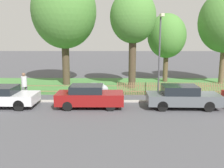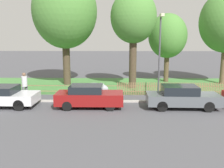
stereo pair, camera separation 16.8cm
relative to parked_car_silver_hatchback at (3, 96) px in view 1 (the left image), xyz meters
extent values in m
plane|color=#4C4C51|center=(12.27, 1.08, -0.68)|extent=(120.00, 120.00, 0.00)
cube|color=#B2ADA3|center=(12.27, 1.18, -0.62)|extent=(39.65, 0.20, 0.12)
cube|color=#477F3D|center=(12.27, 7.09, -0.68)|extent=(39.65, 7.61, 0.01)
cube|color=olive|center=(12.27, 3.31, -0.42)|extent=(39.65, 0.03, 0.05)
cube|color=olive|center=(12.27, 3.31, 0.00)|extent=(39.65, 0.03, 0.05)
cube|color=olive|center=(7.12, 3.28, -0.21)|extent=(0.06, 0.03, 0.95)
cube|color=olive|center=(7.25, 3.28, -0.21)|extent=(0.06, 0.03, 0.95)
cube|color=olive|center=(7.38, 3.28, -0.21)|extent=(0.06, 0.03, 0.95)
cube|color=olive|center=(7.51, 3.28, -0.21)|extent=(0.06, 0.03, 0.95)
cube|color=olive|center=(7.64, 3.28, -0.21)|extent=(0.06, 0.03, 0.95)
cube|color=olive|center=(7.77, 3.28, -0.21)|extent=(0.06, 0.03, 0.95)
cube|color=olive|center=(7.90, 3.28, -0.21)|extent=(0.06, 0.03, 0.95)
cube|color=olive|center=(8.03, 3.28, -0.21)|extent=(0.06, 0.03, 0.95)
cube|color=olive|center=(8.16, 3.28, -0.21)|extent=(0.06, 0.03, 0.95)
cube|color=olive|center=(8.29, 3.28, -0.21)|extent=(0.06, 0.03, 0.95)
cube|color=olive|center=(8.42, 3.28, -0.21)|extent=(0.06, 0.03, 0.95)
cube|color=olive|center=(8.55, 3.28, -0.21)|extent=(0.06, 0.03, 0.95)
cube|color=olive|center=(8.68, 3.28, -0.21)|extent=(0.06, 0.03, 0.95)
cube|color=olive|center=(8.81, 3.28, -0.21)|extent=(0.06, 0.03, 0.95)
cube|color=olive|center=(8.95, 3.28, -0.21)|extent=(0.06, 0.03, 0.95)
cube|color=olive|center=(9.08, 3.28, -0.21)|extent=(0.06, 0.03, 0.95)
cube|color=olive|center=(9.21, 3.28, -0.21)|extent=(0.06, 0.03, 0.95)
cube|color=olive|center=(9.34, 3.28, -0.21)|extent=(0.06, 0.03, 0.95)
cube|color=olive|center=(9.47, 3.28, -0.21)|extent=(0.06, 0.03, 0.95)
cube|color=olive|center=(9.60, 3.28, -0.21)|extent=(0.06, 0.03, 0.95)
cube|color=olive|center=(9.73, 3.28, -0.21)|extent=(0.06, 0.03, 0.95)
cube|color=olive|center=(9.86, 3.28, -0.21)|extent=(0.06, 0.03, 0.95)
cube|color=olive|center=(9.99, 3.28, -0.21)|extent=(0.06, 0.03, 0.95)
cube|color=olive|center=(10.12, 3.28, -0.21)|extent=(0.06, 0.03, 0.95)
cube|color=olive|center=(10.25, 3.28, -0.21)|extent=(0.06, 0.03, 0.95)
cube|color=olive|center=(10.38, 3.28, -0.21)|extent=(0.06, 0.03, 0.95)
cube|color=olive|center=(10.51, 3.28, -0.21)|extent=(0.06, 0.03, 0.95)
cube|color=olive|center=(10.64, 3.28, -0.21)|extent=(0.06, 0.03, 0.95)
cube|color=olive|center=(10.77, 3.28, -0.21)|extent=(0.06, 0.03, 0.95)
cube|color=olive|center=(10.90, 3.28, -0.21)|extent=(0.06, 0.03, 0.95)
cube|color=olive|center=(11.03, 3.28, -0.21)|extent=(0.06, 0.03, 0.95)
cube|color=olive|center=(11.17, 3.28, -0.21)|extent=(0.06, 0.03, 0.95)
cube|color=olive|center=(11.30, 3.28, -0.21)|extent=(0.06, 0.03, 0.95)
cube|color=olive|center=(11.43, 3.28, -0.21)|extent=(0.06, 0.03, 0.95)
cube|color=olive|center=(11.56, 3.28, -0.21)|extent=(0.06, 0.03, 0.95)
cube|color=olive|center=(11.69, 3.28, -0.21)|extent=(0.06, 0.03, 0.95)
cube|color=olive|center=(11.82, 3.28, -0.21)|extent=(0.06, 0.03, 0.95)
cube|color=olive|center=(11.95, 3.28, -0.21)|extent=(0.06, 0.03, 0.95)
cube|color=olive|center=(12.08, 3.28, -0.21)|extent=(0.06, 0.03, 0.95)
cube|color=olive|center=(12.21, 3.28, -0.21)|extent=(0.06, 0.03, 0.95)
cube|color=olive|center=(12.34, 3.28, -0.21)|extent=(0.06, 0.03, 0.95)
cube|color=olive|center=(12.47, 3.28, -0.21)|extent=(0.06, 0.03, 0.95)
cube|color=olive|center=(12.60, 3.28, -0.21)|extent=(0.06, 0.03, 0.95)
cube|color=olive|center=(12.73, 3.28, -0.21)|extent=(0.06, 0.03, 0.95)
cube|color=olive|center=(12.86, 3.28, -0.21)|extent=(0.06, 0.03, 0.95)
cube|color=olive|center=(12.99, 3.28, -0.21)|extent=(0.06, 0.03, 0.95)
cube|color=olive|center=(13.12, 3.28, -0.21)|extent=(0.06, 0.03, 0.95)
cube|color=olive|center=(13.25, 3.28, -0.21)|extent=(0.06, 0.03, 0.95)
cube|color=olive|center=(13.38, 3.28, -0.21)|extent=(0.06, 0.03, 0.95)
cube|color=olive|center=(13.52, 3.28, -0.21)|extent=(0.06, 0.03, 0.95)
cube|color=olive|center=(13.65, 3.28, -0.21)|extent=(0.06, 0.03, 0.95)
cube|color=olive|center=(13.78, 3.28, -0.21)|extent=(0.06, 0.03, 0.95)
cube|color=olive|center=(13.91, 3.28, -0.21)|extent=(0.06, 0.03, 0.95)
cube|color=olive|center=(14.04, 3.28, -0.21)|extent=(0.06, 0.03, 0.95)
cube|color=olive|center=(14.17, 3.28, -0.21)|extent=(0.06, 0.03, 0.95)
cube|color=olive|center=(14.30, 3.28, -0.21)|extent=(0.06, 0.03, 0.95)
cube|color=olive|center=(14.43, 3.28, -0.21)|extent=(0.06, 0.03, 0.95)
cube|color=olive|center=(14.56, 3.28, -0.21)|extent=(0.06, 0.03, 0.95)
cube|color=olive|center=(14.69, 3.28, -0.21)|extent=(0.06, 0.03, 0.95)
cube|color=olive|center=(14.82, 3.28, -0.21)|extent=(0.06, 0.03, 0.95)
cube|color=olive|center=(14.95, 3.28, -0.21)|extent=(0.06, 0.03, 0.95)
cube|color=olive|center=(15.08, 3.28, -0.21)|extent=(0.06, 0.03, 0.95)
cube|color=silver|center=(0.05, 0.00, -0.12)|extent=(4.07, 1.92, 0.57)
cube|color=black|center=(-0.15, 0.00, 0.40)|extent=(1.96, 1.70, 0.45)
cylinder|color=black|center=(1.32, 0.84, -0.35)|extent=(0.66, 0.15, 0.66)
cylinder|color=black|center=(1.29, -0.88, -0.35)|extent=(0.66, 0.15, 0.66)
cube|color=maroon|center=(5.39, -0.12, -0.09)|extent=(4.08, 1.64, 0.70)
cube|color=black|center=(5.19, -0.12, 0.49)|extent=(1.96, 1.47, 0.45)
cylinder|color=black|center=(6.65, 0.63, -0.39)|extent=(0.58, 0.14, 0.58)
cylinder|color=black|center=(6.65, -0.86, -0.39)|extent=(0.58, 0.14, 0.58)
cylinder|color=black|center=(4.13, 0.62, -0.39)|extent=(0.58, 0.14, 0.58)
cylinder|color=black|center=(4.13, -0.86, -0.39)|extent=(0.58, 0.14, 0.58)
cube|color=#51565B|center=(11.04, -0.19, -0.10)|extent=(4.35, 1.77, 0.63)
cube|color=black|center=(10.82, -0.18, 0.46)|extent=(2.11, 1.55, 0.50)
cylinder|color=black|center=(12.39, 0.54, -0.37)|extent=(0.63, 0.16, 0.62)
cylinder|color=black|center=(12.36, -0.98, -0.37)|extent=(0.63, 0.16, 0.62)
cylinder|color=black|center=(9.72, 0.61, -0.37)|extent=(0.63, 0.16, 0.62)
cylinder|color=black|center=(9.68, -0.92, -0.37)|extent=(0.63, 0.16, 0.62)
cylinder|color=black|center=(6.21, 2.39, -0.42)|extent=(0.54, 0.13, 0.53)
cylinder|color=black|center=(4.71, 2.48, -0.42)|extent=(0.54, 0.13, 0.53)
ellipsoid|color=#9EA0A8|center=(5.46, 2.43, -0.05)|extent=(2.03, 0.77, 0.88)
ellipsoid|color=#9EA0A8|center=(5.93, 2.40, 0.19)|extent=(0.51, 0.84, 0.40)
cylinder|color=#473828|center=(2.53, 7.42, 1.66)|extent=(0.65, 0.65, 4.69)
ellipsoid|color=#4C8438|center=(2.53, 7.42, 5.77)|extent=(5.60, 5.60, 6.44)
cylinder|color=#473828|center=(8.39, 5.97, 1.67)|extent=(0.61, 0.61, 4.70)
ellipsoid|color=#4C8438|center=(8.39, 5.97, 5.20)|extent=(3.74, 3.74, 4.30)
cylinder|color=brown|center=(11.82, 8.97, 0.93)|extent=(0.45, 0.45, 3.22)
ellipsoid|color=#4C8438|center=(11.82, 8.97, 3.68)|extent=(3.60, 3.60, 4.14)
cylinder|color=brown|center=(16.76, 7.88, 1.36)|extent=(0.48, 0.48, 4.09)
cylinder|color=slate|center=(0.60, 1.79, -0.23)|extent=(0.17, 0.17, 0.90)
cylinder|color=slate|center=(0.74, 2.02, -0.23)|extent=(0.17, 0.17, 0.90)
cylinder|color=silver|center=(0.67, 1.91, 0.58)|extent=(0.52, 0.52, 0.72)
sphere|color=brown|center=(0.67, 1.91, 1.06)|extent=(0.24, 0.24, 0.24)
cylinder|color=#47474C|center=(9.88, 1.78, 2.08)|extent=(0.11, 0.11, 5.52)
cube|color=beige|center=(9.88, 1.43, 4.94)|extent=(0.20, 0.76, 0.18)
camera|label=1|loc=(6.84, -14.91, 3.61)|focal=40.00mm
camera|label=2|loc=(7.01, -14.90, 3.61)|focal=40.00mm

